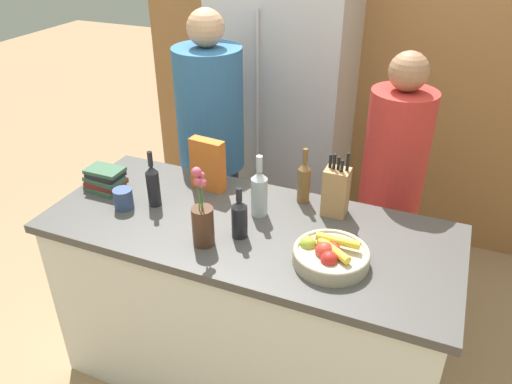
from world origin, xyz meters
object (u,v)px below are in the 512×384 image
object	(u,v)px
book_stack	(105,179)
bottle_water	(304,181)
refrigerator	(284,103)
coffee_mug	(123,198)
fruit_bowl	(330,254)
cereal_box	(208,165)
person_at_sink	(211,144)
flower_vase	(203,221)
person_in_blue	(391,186)
knife_block	(336,191)
bottle_oil	(153,184)
bottle_wine	(240,218)
bottle_vinegar	(259,192)

from	to	relation	value
book_stack	bottle_water	bearing A→B (deg)	16.04
refrigerator	coffee_mug	bearing A→B (deg)	-101.10
fruit_bowl	cereal_box	world-z (taller)	cereal_box
coffee_mug	person_at_sink	distance (m)	0.75
flower_vase	person_in_blue	size ratio (longest dim) A/B	0.22
book_stack	person_at_sink	bearing A→B (deg)	67.68
knife_block	bottle_oil	bearing A→B (deg)	-162.53
knife_block	bottle_wine	xyz separation A→B (m)	(-0.32, -0.33, -0.03)
book_stack	person_in_blue	bearing A→B (deg)	26.05
fruit_bowl	knife_block	size ratio (longest dim) A/B	0.98
knife_block	flower_vase	size ratio (longest dim) A/B	0.87
book_stack	person_in_blue	distance (m)	1.45
bottle_water	person_in_blue	size ratio (longest dim) A/B	0.17
cereal_box	book_stack	distance (m)	0.52
book_stack	flower_vase	bearing A→B (deg)	-18.22
bottle_vinegar	bottle_water	bearing A→B (deg)	51.50
fruit_bowl	person_in_blue	bearing A→B (deg)	81.56
bottle_water	bottle_vinegar	bearing A→B (deg)	-128.50
book_stack	person_in_blue	xyz separation A→B (m)	(1.30, 0.64, -0.09)
coffee_mug	person_in_blue	size ratio (longest dim) A/B	0.07
fruit_bowl	person_in_blue	size ratio (longest dim) A/B	0.19
coffee_mug	fruit_bowl	bearing A→B (deg)	-1.98
book_stack	bottle_water	xyz separation A→B (m)	(0.94, 0.27, 0.05)
refrigerator	bottle_vinegar	bearing A→B (deg)	-75.11
fruit_bowl	bottle_vinegar	world-z (taller)	bottle_vinegar
knife_block	bottle_water	size ratio (longest dim) A/B	1.13
refrigerator	person_at_sink	bearing A→B (deg)	-106.62
refrigerator	knife_block	xyz separation A→B (m)	(0.64, -1.09, 0.04)
fruit_bowl	flower_vase	distance (m)	0.53
book_stack	bottle_oil	size ratio (longest dim) A/B	0.72
flower_vase	person_in_blue	distance (m)	1.08
bottle_wine	fruit_bowl	bearing A→B (deg)	-4.70
fruit_bowl	person_at_sink	world-z (taller)	person_at_sink
refrigerator	flower_vase	bearing A→B (deg)	-82.56
knife_block	coffee_mug	xyz separation A→B (m)	(-0.92, -0.33, -0.07)
bottle_water	book_stack	bearing A→B (deg)	-163.96
flower_vase	bottle_oil	bearing A→B (deg)	152.56
person_at_sink	book_stack	bearing A→B (deg)	-140.76
bottle_wine	bottle_water	world-z (taller)	bottle_water
fruit_bowl	flower_vase	bearing A→B (deg)	-171.85
cereal_box	bottle_water	distance (m)	0.48
flower_vase	person_at_sink	bearing A→B (deg)	115.19
person_in_blue	person_at_sink	bearing A→B (deg)	-178.44
knife_block	flower_vase	bearing A→B (deg)	-135.32
knife_block	book_stack	distance (m)	1.13
cereal_box	bottle_wine	xyz separation A→B (m)	(0.32, -0.32, -0.04)
person_at_sink	person_in_blue	xyz separation A→B (m)	(1.04, -0.00, -0.06)
fruit_bowl	coffee_mug	bearing A→B (deg)	178.02
knife_block	bottle_oil	size ratio (longest dim) A/B	1.12
cereal_box	bottle_water	bearing A→B (deg)	7.54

